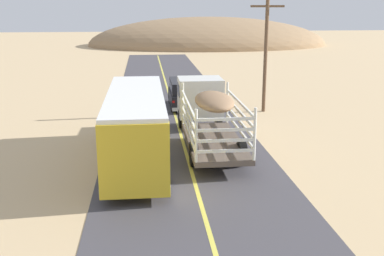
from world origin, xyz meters
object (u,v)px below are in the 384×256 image
livestock_truck (205,105)px  power_pole_mid (266,51)px  bus (136,125)px  car_far (183,92)px

livestock_truck → power_pole_mid: power_pole_mid is taller
livestock_truck → power_pole_mid: size_ratio=1.29×
bus → car_far: 11.82m
car_far → power_pole_mid: (5.30, -1.75, 2.95)m
livestock_truck → power_pole_mid: (4.78, 5.92, 2.25)m
livestock_truck → bus: bus is taller
bus → car_far: bus is taller
livestock_truck → car_far: (-0.51, 7.67, -0.70)m
bus → power_pole_mid: 12.99m
bus → power_pole_mid: (8.39, 9.64, 2.29)m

